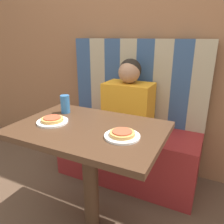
% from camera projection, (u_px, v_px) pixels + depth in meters
% --- Properties ---
extents(ground_plane, '(12.00, 12.00, 0.00)m').
position_uv_depth(ground_plane, '(92.00, 224.00, 1.52)').
color(ground_plane, '#4C3828').
extents(wall_back, '(7.00, 0.05, 2.60)m').
position_uv_depth(wall_back, '(143.00, 29.00, 1.88)').
color(wall_back, brown).
rests_on(wall_back, ground_plane).
extents(booth_seat, '(1.22, 0.49, 0.49)m').
position_uv_depth(booth_seat, '(127.00, 152.00, 1.97)').
color(booth_seat, maroon).
rests_on(booth_seat, ground_plane).
extents(booth_backrest, '(1.22, 0.09, 0.73)m').
position_uv_depth(booth_backrest, '(137.00, 82.00, 1.94)').
color(booth_backrest, navy).
rests_on(booth_backrest, booth_seat).
extents(dining_table, '(0.88, 0.61, 0.74)m').
position_uv_depth(dining_table, '(89.00, 145.00, 1.32)').
color(dining_table, '#422B1C').
rests_on(dining_table, ground_plane).
extents(person, '(0.39, 0.25, 0.58)m').
position_uv_depth(person, '(129.00, 98.00, 1.81)').
color(person, orange).
rests_on(person, booth_seat).
extents(plate_left, '(0.19, 0.19, 0.01)m').
position_uv_depth(plate_left, '(53.00, 122.00, 1.34)').
color(plate_left, white).
rests_on(plate_left, dining_table).
extents(plate_right, '(0.19, 0.19, 0.01)m').
position_uv_depth(plate_right, '(122.00, 136.00, 1.15)').
color(plate_right, white).
rests_on(plate_right, dining_table).
extents(pizza_left, '(0.13, 0.13, 0.02)m').
position_uv_depth(pizza_left, '(52.00, 119.00, 1.33)').
color(pizza_left, '#C68E47').
rests_on(pizza_left, plate_left).
extents(pizza_right, '(0.13, 0.13, 0.02)m').
position_uv_depth(pizza_right, '(122.00, 133.00, 1.14)').
color(pizza_right, '#C68E47').
rests_on(pizza_right, plate_right).
extents(drinking_cup, '(0.06, 0.06, 0.12)m').
position_uv_depth(drinking_cup, '(65.00, 104.00, 1.49)').
color(drinking_cup, '#2D669E').
rests_on(drinking_cup, dining_table).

